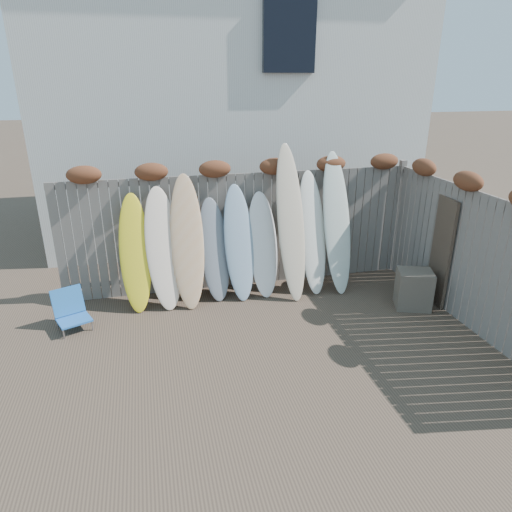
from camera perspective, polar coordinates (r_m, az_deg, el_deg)
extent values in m
plane|color=#493A2D|center=(6.21, 2.68, -12.63)|extent=(80.00, 80.00, 0.00)
cube|color=slate|center=(7.87, -2.07, 3.11)|extent=(6.00, 0.10, 2.00)
cube|color=slate|center=(8.93, 17.21, 4.71)|extent=(0.10, 0.10, 2.10)
ellipsoid|color=brown|center=(7.47, -20.72, 9.47)|extent=(0.52, 0.28, 0.28)
ellipsoid|color=brown|center=(7.41, -12.95, 10.22)|extent=(0.52, 0.28, 0.28)
ellipsoid|color=brown|center=(7.49, -5.17, 10.78)|extent=(0.52, 0.28, 0.28)
ellipsoid|color=brown|center=(7.70, 2.34, 11.14)|extent=(0.52, 0.28, 0.28)
ellipsoid|color=brown|center=(8.03, 9.36, 11.31)|extent=(0.52, 0.28, 0.28)
ellipsoid|color=brown|center=(8.47, 15.75, 11.32)|extent=(0.52, 0.28, 0.28)
cube|color=slate|center=(7.25, 25.77, -0.76)|extent=(0.10, 4.40, 2.00)
ellipsoid|color=brown|center=(7.22, 24.98, 8.49)|extent=(0.28, 0.56, 0.28)
ellipsoid|color=brown|center=(8.10, 20.26, 10.37)|extent=(0.28, 0.56, 0.28)
cube|color=silver|center=(11.60, -4.00, 19.06)|extent=(8.00, 5.00, 6.00)
cube|color=black|center=(9.33, 4.19, 25.86)|extent=(1.00, 0.12, 1.30)
cube|color=blue|center=(7.25, -21.79, -7.41)|extent=(0.56, 0.53, 0.03)
cube|color=#2263AD|center=(7.34, -22.48, -5.21)|extent=(0.46, 0.30, 0.41)
cylinder|color=#A5A4AB|center=(7.11, -22.90, -8.94)|extent=(0.03, 0.03, 0.17)
cylinder|color=#A4A5AB|center=(7.40, -23.57, -7.82)|extent=(0.03, 0.03, 0.17)
cylinder|color=#ABACB2|center=(7.18, -19.78, -8.13)|extent=(0.03, 0.03, 0.17)
cylinder|color=#B4B4BC|center=(7.47, -20.56, -7.06)|extent=(0.03, 0.03, 0.17)
cube|color=#4A3F37|center=(7.75, 19.11, -3.94)|extent=(0.65, 0.60, 0.62)
cube|color=#352520|center=(8.07, 21.18, 1.21)|extent=(0.21, 1.17, 1.77)
ellipsoid|color=yellow|center=(7.37, -14.87, 0.33)|extent=(0.50, 0.67, 1.82)
ellipsoid|color=#FFE4CC|center=(7.34, -11.53, 0.88)|extent=(0.60, 0.73, 1.90)
ellipsoid|color=#FFB791|center=(7.31, -8.57, 1.73)|extent=(0.56, 0.76, 2.08)
ellipsoid|color=slate|center=(7.53, -5.22, 0.79)|extent=(0.54, 0.64, 1.66)
ellipsoid|color=#8BA8C1|center=(7.51, -2.15, 1.64)|extent=(0.50, 0.68, 1.86)
ellipsoid|color=white|center=(7.63, 0.87, 1.40)|extent=(0.50, 0.63, 1.72)
ellipsoid|color=beige|center=(7.52, 4.38, 4.14)|extent=(0.49, 0.89, 2.49)
ellipsoid|color=white|center=(7.80, 7.05, 2.89)|extent=(0.48, 0.73, 2.03)
ellipsoid|color=silver|center=(7.87, 10.08, 4.05)|extent=(0.49, 0.83, 2.33)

